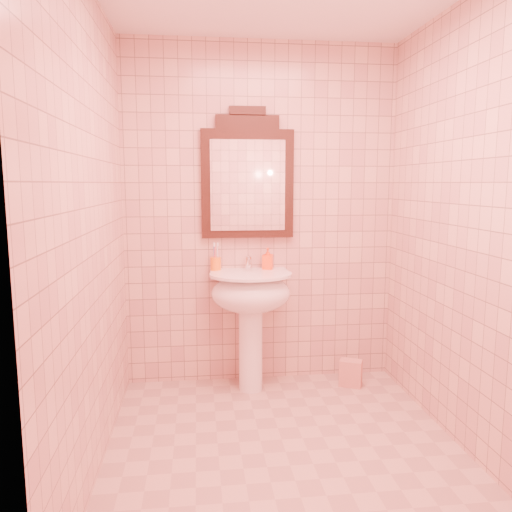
{
  "coord_description": "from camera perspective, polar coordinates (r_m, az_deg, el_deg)",
  "views": [
    {
      "loc": [
        -0.47,
        -2.56,
        1.49
      ],
      "look_at": [
        -0.1,
        0.55,
        1.03
      ],
      "focal_mm": 35.0,
      "sensor_mm": 36.0,
      "label": 1
    }
  ],
  "objects": [
    {
      "name": "back_wall",
      "position": [
        3.7,
        0.58,
        4.6
      ],
      "size": [
        2.0,
        0.02,
        2.5
      ],
      "primitive_type": "cube",
      "color": "beige",
      "rests_on": "floor"
    },
    {
      "name": "pedestal_sink",
      "position": [
        3.55,
        -0.61,
        -5.17
      ],
      "size": [
        0.58,
        0.58,
        0.86
      ],
      "color": "white",
      "rests_on": "floor"
    },
    {
      "name": "toothbrush_cup",
      "position": [
        3.63,
        -4.64,
        -0.87
      ],
      "size": [
        0.08,
        0.08,
        0.18
      ],
      "rotation": [
        0.0,
        0.0,
        0.19
      ],
      "color": "orange",
      "rests_on": "pedestal_sink"
    },
    {
      "name": "soap_dispenser",
      "position": [
        3.66,
        1.35,
        -0.3
      ],
      "size": [
        0.09,
        0.09,
        0.16
      ],
      "primitive_type": "imported",
      "rotation": [
        0.0,
        0.0,
        -0.32
      ],
      "color": "#FF4C15",
      "rests_on": "pedestal_sink"
    },
    {
      "name": "floor",
      "position": [
        3.0,
        3.41,
        -21.45
      ],
      "size": [
        2.2,
        2.2,
        0.0
      ],
      "primitive_type": "plane",
      "color": "#C5A28E",
      "rests_on": "ground"
    },
    {
      "name": "faucet",
      "position": [
        3.64,
        -0.85,
        -0.7
      ],
      "size": [
        0.04,
        0.16,
        0.11
      ],
      "color": "white",
      "rests_on": "pedestal_sink"
    },
    {
      "name": "towel",
      "position": [
        3.86,
        10.77,
        -13.0
      ],
      "size": [
        0.19,
        0.16,
        0.2
      ],
      "primitive_type": "cube",
      "rotation": [
        0.0,
        0.0,
        -0.44
      ],
      "color": "#D37F7C",
      "rests_on": "floor"
    },
    {
      "name": "mirror",
      "position": [
        3.66,
        -0.97,
        8.9
      ],
      "size": [
        0.67,
        0.06,
        0.94
      ],
      "color": "black",
      "rests_on": "back_wall"
    }
  ]
}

